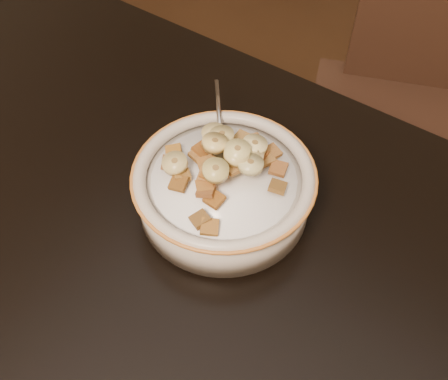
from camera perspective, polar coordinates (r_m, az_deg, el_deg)
The scene contains 42 objects.
table at distance 0.60m, azimuth -8.01°, elevation -13.82°, with size 1.40×0.90×0.04m, color black.
chair at distance 1.23m, azimuth 19.82°, elevation 7.76°, with size 0.43×0.43×0.96m, color #352015.
cereal_bowl at distance 0.63m, azimuth 0.00°, elevation -0.23°, with size 0.22×0.22×0.05m, color #AFADA7.
milk at distance 0.61m, azimuth 0.00°, elevation 1.30°, with size 0.18×0.18×0.00m, color white.
spoon at distance 0.63m, azimuth -0.21°, elevation 3.97°, with size 0.04×0.05×0.01m, color #AAAAAA.
cereal_square_0 at distance 0.59m, azimuth -1.95°, elevation 1.68°, with size 0.02×0.02×0.01m, color #9D682D.
cereal_square_1 at distance 0.56m, azimuth -1.67°, elevation -4.25°, with size 0.02×0.02×0.01m, color #8A5716.
cereal_square_2 at distance 0.65m, azimuth 3.44°, elevation 5.69°, with size 0.02×0.02×0.01m, color olive.
cereal_square_3 at distance 0.58m, azimuth -0.77°, elevation 1.86°, with size 0.02×0.02×0.01m, color brown.
cereal_square_4 at distance 0.60m, azimuth -2.07°, elevation 3.00°, with size 0.02×0.02×0.01m, color #905E1D.
cereal_square_5 at distance 0.58m, azimuth -1.12°, elevation -1.04°, with size 0.02×0.02×0.01m, color #9A5118.
cereal_square_6 at distance 0.62m, azimuth -6.22°, elevation 3.08°, with size 0.02×0.02×0.01m, color brown.
cereal_square_7 at distance 0.62m, azimuth -2.54°, elevation 4.61°, with size 0.02×0.02×0.01m, color brown.
cereal_square_8 at distance 0.62m, azimuth 1.93°, elevation 4.75°, with size 0.02×0.02×0.01m, color #8C5D20.
cereal_square_9 at distance 0.56m, azimuth -2.75°, elevation -3.36°, with size 0.02×0.02×0.01m, color brown.
cereal_square_10 at distance 0.58m, azimuth -1.55°, elevation 1.81°, with size 0.02×0.02×0.01m, color brown.
cereal_square_11 at distance 0.60m, azimuth -4.89°, elevation 1.87°, with size 0.02×0.02×0.01m, color olive.
cereal_square_12 at distance 0.59m, azimuth -5.22°, elevation 0.78°, with size 0.02×0.02×0.01m, color brown.
cereal_square_13 at distance 0.63m, azimuth -5.78°, elevation 4.36°, with size 0.02×0.02×0.01m, color #8F5417.
cereal_square_14 at distance 0.60m, azimuth -1.49°, elevation 2.97°, with size 0.02×0.02×0.01m, color brown.
cereal_square_15 at distance 0.59m, azimuth 1.05°, elevation 2.61°, with size 0.02×0.02×0.01m, color #996433.
cereal_square_16 at distance 0.65m, azimuth 2.09°, elevation 5.95°, with size 0.02×0.02×0.01m, color brown.
cereal_square_17 at distance 0.58m, azimuth -2.23°, elevation 0.42°, with size 0.02×0.02×0.01m, color #8C5C1C.
cereal_square_18 at distance 0.62m, azimuth -2.89°, elevation 4.06°, with size 0.02×0.02×0.01m, color olive.
cereal_square_19 at distance 0.62m, azimuth 4.76°, elevation 3.57°, with size 0.02×0.02×0.01m, color olive.
cereal_square_20 at distance 0.62m, azimuth 4.02°, elevation 3.84°, with size 0.02×0.02×0.01m, color brown.
cereal_square_21 at distance 0.61m, azimuth 6.24°, elevation 2.47°, with size 0.02×0.02×0.01m, color brown.
cereal_square_22 at distance 0.59m, azimuth 6.15°, elevation 0.38°, with size 0.02×0.02×0.01m, color brown.
cereal_square_23 at distance 0.63m, azimuth 5.48°, elevation 4.34°, with size 0.02×0.02×0.01m, color olive.
cereal_square_24 at distance 0.58m, azimuth -2.09°, elevation -0.08°, with size 0.02×0.02×0.01m, color brown.
banana_slice_0 at distance 0.60m, azimuth 3.11°, elevation 3.98°, with size 0.03×0.03×0.01m, color #D0BD7E.
banana_slice_1 at distance 0.59m, azimuth 3.05°, elevation 2.97°, with size 0.03×0.03×0.01m, color beige.
banana_slice_2 at distance 0.61m, azimuth -1.03°, elevation 5.40°, with size 0.03×0.03×0.01m, color #E8C771.
banana_slice_3 at distance 0.60m, azimuth 2.60°, elevation 3.84°, with size 0.03×0.03×0.01m, color #EFCE77.
banana_slice_4 at distance 0.63m, azimuth -0.25°, elevation 6.22°, with size 0.03×0.03×0.01m, color #D8BB6C.
banana_slice_5 at distance 0.59m, azimuth 1.56°, elevation 4.50°, with size 0.03×0.03×0.01m, color #E9D67E.
banana_slice_6 at distance 0.64m, azimuth -1.17°, elevation 6.46°, with size 0.03×0.03×0.01m, color #E4CC73.
banana_slice_7 at distance 0.60m, azimuth -5.64°, elevation 3.06°, with size 0.03×0.03×0.01m, color #D6BD7B.
banana_slice_8 at distance 0.57m, azimuth -0.96°, elevation 2.26°, with size 0.03×0.03×0.01m, color tan.
banana_slice_9 at distance 0.62m, azimuth -1.13°, elevation 5.38°, with size 0.03×0.03×0.01m, color beige.
banana_slice_10 at distance 0.59m, azimuth 1.45°, elevation 4.05°, with size 0.03×0.03×0.01m, color #F6D98C.
banana_slice_11 at distance 0.61m, azimuth 3.54°, elevation 5.15°, with size 0.03×0.03×0.01m, color #FFEA9F.
Camera 1 is at (0.21, -0.16, 1.27)m, focal length 40.00 mm.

